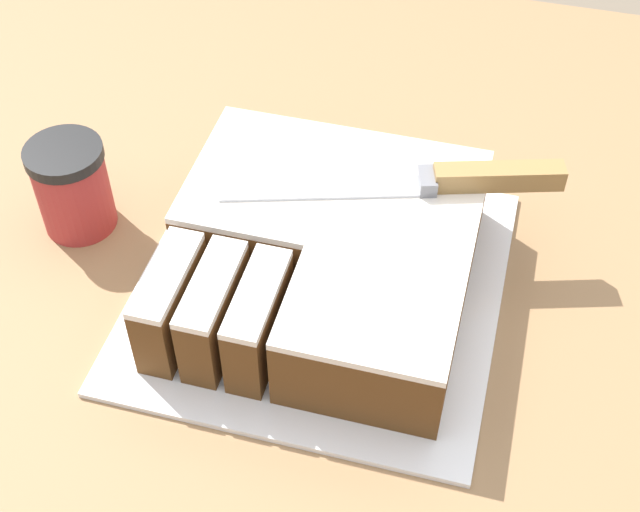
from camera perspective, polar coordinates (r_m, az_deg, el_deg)
countertop at (r=1.28m, az=2.76°, el=-15.12°), size 1.40×1.10×0.94m
cake_board at (r=0.87m, az=0.00°, el=-2.01°), size 0.35×0.36×0.01m
cake at (r=0.84m, az=0.38°, el=0.17°), size 0.28×0.29×0.08m
knife at (r=0.85m, az=8.78°, el=4.87°), size 0.32×0.12×0.02m
coffee_cup at (r=0.94m, az=-15.57°, el=4.29°), size 0.08×0.08×0.10m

